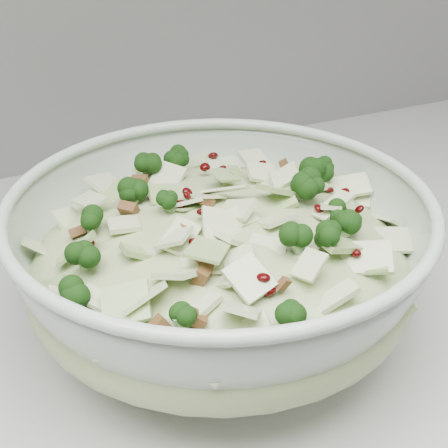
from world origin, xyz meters
name	(u,v)px	position (x,y,z in m)	size (l,w,h in m)	color
mixing_bowl	(220,264)	(0.15, 1.60, 0.97)	(0.39, 0.39, 0.13)	#B6C9B7
salad	(220,242)	(0.15, 1.60, 0.99)	(0.39, 0.39, 0.13)	#A0B078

